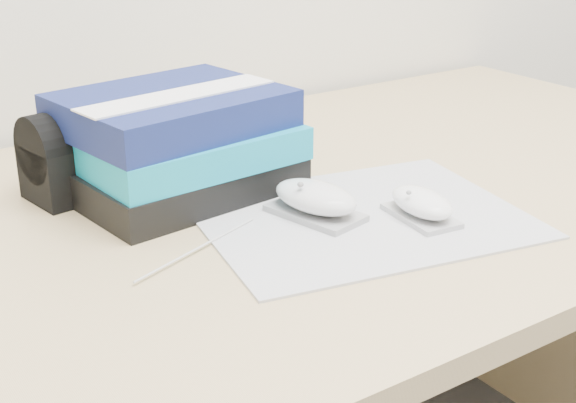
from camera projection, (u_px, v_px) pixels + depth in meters
desk at (252, 333)px, 1.17m from camera, size 1.60×0.80×0.73m
mousepad at (361, 217)px, 0.97m from camera, size 0.43×0.36×0.00m
mouse_rear at (315, 200)px, 0.96m from camera, size 0.09×0.13×0.05m
mouse_front at (422, 205)px, 0.95m from camera, size 0.07×0.10×0.04m
usb_cable at (198, 248)px, 0.88m from camera, size 0.19×0.07×0.00m
book_stack at (177, 143)px, 1.03m from camera, size 0.30×0.25×0.14m
pouch at (77, 153)px, 1.02m from camera, size 0.14×0.11×0.12m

